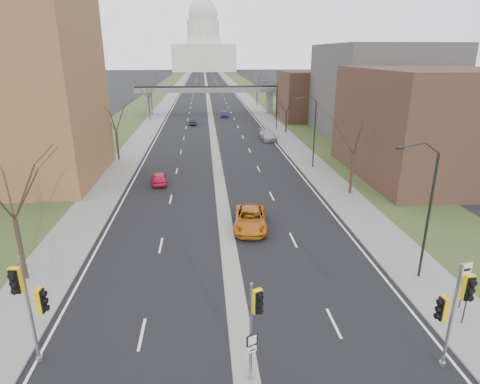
{
  "coord_description": "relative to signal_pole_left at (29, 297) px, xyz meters",
  "views": [
    {
      "loc": [
        -1.53,
        -15.24,
        13.53
      ],
      "look_at": [
        0.88,
        11.63,
        4.17
      ],
      "focal_mm": 30.0,
      "sensor_mm": 36.0,
      "label": 1
    }
  ],
  "objects": [
    {
      "name": "capitol",
      "position": [
        9.3,
        319.62,
        15.05
      ],
      "size": [
        48.0,
        42.0,
        55.75
      ],
      "color": "silver",
      "rests_on": "ground"
    },
    {
      "name": "warning_sign",
      "position": [
        20.96,
        0.91,
        -1.98
      ],
      "size": [
        0.88,
        0.13,
        2.25
      ],
      "rotation": [
        0.0,
        0.0,
        0.11
      ],
      "color": "black",
      "rests_on": "sidewalk_right"
    },
    {
      "name": "signal_pole_right",
      "position": [
        18.12,
        -1.98,
        -0.12
      ],
      "size": [
        1.0,
        0.91,
        5.25
      ],
      "rotation": [
        0.0,
        0.0,
        0.09
      ],
      "color": "gray",
      "rests_on": "ground"
    },
    {
      "name": "streetlight_mid",
      "position": [
        20.28,
        31.62,
        3.4
      ],
      "size": [
        2.61,
        0.2,
        8.7
      ],
      "color": "black",
      "rests_on": "sidewalk_right"
    },
    {
      "name": "grass_verge_right",
      "position": [
        27.3,
        149.62,
        -3.5
      ],
      "size": [
        8.0,
        600.0,
        0.1
      ],
      "primitive_type": "cube",
      "color": "#30401D",
      "rests_on": "ground"
    },
    {
      "name": "streetlight_far",
      "position": [
        20.28,
        57.62,
        3.4
      ],
      "size": [
        2.61,
        0.2,
        8.7
      ],
      "color": "black",
      "rests_on": "sidewalk_right"
    },
    {
      "name": "car_right_mid",
      "position": [
        18.14,
        48.83,
        -2.79
      ],
      "size": [
        2.64,
        5.43,
        1.52
      ],
      "primitive_type": "imported",
      "rotation": [
        0.0,
        0.0,
        0.1
      ],
      "color": "#A3A3AA",
      "rests_on": "ground"
    },
    {
      "name": "median_strip",
      "position": [
        9.3,
        149.62,
        -3.55
      ],
      "size": [
        1.2,
        600.0,
        0.02
      ],
      "primitive_type": "cube",
      "color": "gray",
      "rests_on": "ground"
    },
    {
      "name": "tree_right_b",
      "position": [
        22.3,
        54.62,
        2.27
      ],
      "size": [
        6.3,
        6.3,
        8.22
      ],
      "color": "#382B21",
      "rests_on": "sidewalk_right"
    },
    {
      "name": "car_right_near",
      "position": [
        11.3,
        14.24,
        -2.77
      ],
      "size": [
        3.25,
        5.94,
        1.58
      ],
      "primitive_type": "imported",
      "rotation": [
        0.0,
        0.0,
        -0.11
      ],
      "color": "#BA5D13",
      "rests_on": "ground"
    },
    {
      "name": "tree_right_c",
      "position": [
        22.3,
        94.62,
        3.49
      ],
      "size": [
        7.65,
        7.65,
        9.99
      ],
      "color": "#382B21",
      "rests_on": "sidewalk_right"
    },
    {
      "name": "car_left_far",
      "position": [
        5.55,
        64.9,
        -2.94
      ],
      "size": [
        1.3,
        3.73,
        1.23
      ],
      "primitive_type": "imported",
      "rotation": [
        0.0,
        0.0,
        3.14
      ],
      "color": "black",
      "rests_on": "ground"
    },
    {
      "name": "signal_pole_median",
      "position": [
        9.58,
        -1.98,
        -0.22
      ],
      "size": [
        0.7,
        0.8,
        4.79
      ],
      "rotation": [
        0.0,
        0.0,
        0.42
      ],
      "color": "gray",
      "rests_on": "ground"
    },
    {
      "name": "road_surface",
      "position": [
        9.3,
        149.62,
        -3.55
      ],
      "size": [
        20.0,
        600.0,
        0.01
      ],
      "primitive_type": "cube",
      "color": "black",
      "rests_on": "ground"
    },
    {
      "name": "car_right_far",
      "position": [
        12.42,
        74.58,
        -2.88
      ],
      "size": [
        1.74,
        4.02,
        1.35
      ],
      "primitive_type": "imported",
      "rotation": [
        0.0,
        0.0,
        -0.04
      ],
      "color": "navy",
      "rests_on": "ground"
    },
    {
      "name": "pedestrian_bridge",
      "position": [
        9.3,
        79.62,
        1.29
      ],
      "size": [
        34.0,
        3.0,
        6.45
      ],
      "color": "slate",
      "rests_on": "ground"
    },
    {
      "name": "signal_pole_left",
      "position": [
        0.0,
        0.0,
        0.0
      ],
      "size": [
        1.02,
        0.94,
        5.43
      ],
      "rotation": [
        0.0,
        0.0,
        -0.07
      ],
      "color": "gray",
      "rests_on": "ground"
    },
    {
      "name": "tree_left_b",
      "position": [
        -3.7,
        37.62,
        2.67
      ],
      "size": [
        6.75,
        6.75,
        8.81
      ],
      "color": "#382B21",
      "rests_on": "sidewalk_left"
    },
    {
      "name": "ground",
      "position": [
        9.3,
        -0.38,
        -3.55
      ],
      "size": [
        700.0,
        700.0,
        0.0
      ],
      "primitive_type": "plane",
      "color": "black",
      "rests_on": "ground"
    },
    {
      "name": "commercial_block_near",
      "position": [
        33.3,
        27.62,
        2.45
      ],
      "size": [
        16.0,
        20.0,
        12.0
      ],
      "primitive_type": "cube",
      "color": "#4A3022",
      "rests_on": "ground"
    },
    {
      "name": "commercial_block_mid",
      "position": [
        37.3,
        51.62,
        3.95
      ],
      "size": [
        18.0,
        22.0,
        15.0
      ],
      "primitive_type": "cube",
      "color": "#4E4B48",
      "rests_on": "ground"
    },
    {
      "name": "tree_left_a",
      "position": [
        -3.7,
        7.62,
        3.08
      ],
      "size": [
        7.2,
        7.2,
        9.4
      ],
      "color": "#382B21",
      "rests_on": "sidewalk_left"
    },
    {
      "name": "car_left_near",
      "position": [
        2.73,
        26.76,
        -2.89
      ],
      "size": [
        1.93,
        4.03,
        1.33
      ],
      "primitive_type": "imported",
      "rotation": [
        0.0,
        0.0,
        3.24
      ],
      "color": "red",
      "rests_on": "ground"
    },
    {
      "name": "commercial_block_far",
      "position": [
        31.3,
        69.62,
        1.45
      ],
      "size": [
        14.0,
        14.0,
        10.0
      ],
      "primitive_type": "cube",
      "color": "#4A3022",
      "rests_on": "ground"
    },
    {
      "name": "grass_verge_left",
      "position": [
        -8.7,
        149.62,
        -3.5
      ],
      "size": [
        8.0,
        600.0,
        0.1
      ],
      "primitive_type": "cube",
      "color": "#30401D",
      "rests_on": "ground"
    },
    {
      "name": "tree_right_a",
      "position": [
        22.3,
        21.62,
        3.08
      ],
      "size": [
        7.2,
        7.2,
        9.4
      ],
      "color": "#382B21",
      "rests_on": "sidewalk_right"
    },
    {
      "name": "speed_limit_sign",
      "position": [
        21.62,
        2.2,
        -1.5
      ],
      "size": [
        0.6,
        0.15,
        2.81
      ],
      "rotation": [
        0.0,
        0.0,
        0.19
      ],
      "color": "black",
      "rests_on": "sidewalk_right"
    },
    {
      "name": "sidewalk_left",
      "position": [
        -2.7,
        149.62,
        -3.49
      ],
      "size": [
        4.0,
        600.0,
        0.12
      ],
      "primitive_type": "cube",
      "color": "gray",
      "rests_on": "ground"
    },
    {
      "name": "tree_left_c",
      "position": [
        -3.7,
        71.62,
        3.49
      ],
      "size": [
        7.65,
        7.65,
        9.99
      ],
      "color": "#382B21",
      "rests_on": "sidewalk_left"
    },
    {
      "name": "streetlight_near",
      "position": [
        20.28,
        5.62,
        3.4
      ],
      "size": [
        2.61,
        0.2,
        8.7
      ],
      "color": "black",
      "rests_on": "sidewalk_right"
    },
    {
      "name": "sidewalk_right",
      "position": [
        21.3,
        149.62,
        -3.49
      ],
      "size": [
        4.0,
        600.0,
        0.12
      ],
      "primitive_type": "cube",
      "color": "gray",
      "rests_on": "ground"
    }
  ]
}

